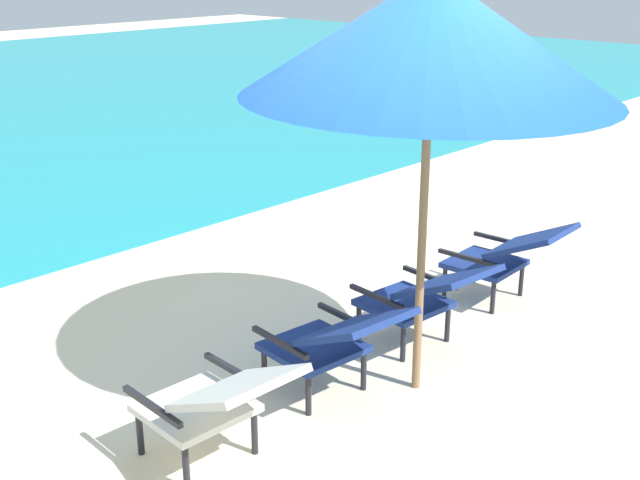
% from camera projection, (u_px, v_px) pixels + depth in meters
% --- Properties ---
extents(ground_plane, '(40.00, 40.00, 0.00)m').
position_uv_depth(ground_plane, '(56.00, 229.00, 7.82)').
color(ground_plane, beige).
extents(lounge_chair_far_left, '(0.58, 0.90, 0.68)m').
position_uv_depth(lounge_chair_far_left, '(215.00, 399.00, 4.08)').
color(lounge_chair_far_left, silver).
rests_on(lounge_chair_far_left, ground_plane).
extents(lounge_chair_near_left, '(0.62, 0.93, 0.68)m').
position_uv_depth(lounge_chair_near_left, '(333.00, 339.00, 4.72)').
color(lounge_chair_near_left, navy).
rests_on(lounge_chair_near_left, ground_plane).
extents(lounge_chair_near_right, '(0.62, 0.92, 0.68)m').
position_uv_depth(lounge_chair_near_right, '(424.00, 294.00, 5.34)').
color(lounge_chair_near_right, navy).
rests_on(lounge_chair_near_right, ground_plane).
extents(lounge_chair_far_right, '(0.57, 0.90, 0.68)m').
position_uv_depth(lounge_chair_far_right, '(506.00, 253.00, 6.05)').
color(lounge_chair_far_right, navy).
rests_on(lounge_chair_far_right, ground_plane).
extents(beach_umbrella_center, '(2.46, 2.46, 2.47)m').
position_uv_depth(beach_umbrella_center, '(431.00, 35.00, 4.29)').
color(beach_umbrella_center, olive).
rests_on(beach_umbrella_center, ground_plane).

